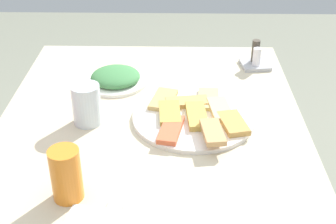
{
  "coord_description": "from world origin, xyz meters",
  "views": [
    {
      "loc": [
        -1.08,
        -0.07,
        1.43
      ],
      "look_at": [
        0.01,
        -0.05,
        0.77
      ],
      "focal_mm": 50.7,
      "sensor_mm": 36.0,
      "label": 1
    }
  ],
  "objects_px": {
    "salad_plate_greens": "(115,78)",
    "pide_platter": "(194,116)",
    "dining_table": "(152,149)",
    "soda_can": "(66,174)",
    "drinking_glass": "(87,104)",
    "condiment_caddy": "(255,59)"
  },
  "relations": [
    {
      "from": "pide_platter",
      "to": "salad_plate_greens",
      "type": "height_order",
      "value": "salad_plate_greens"
    },
    {
      "from": "drinking_glass",
      "to": "condiment_caddy",
      "type": "xyz_separation_m",
      "value": [
        0.36,
        -0.5,
        -0.03
      ]
    },
    {
      "from": "dining_table",
      "to": "drinking_glass",
      "type": "distance_m",
      "value": 0.22
    },
    {
      "from": "drinking_glass",
      "to": "condiment_caddy",
      "type": "distance_m",
      "value": 0.62
    },
    {
      "from": "dining_table",
      "to": "drinking_glass",
      "type": "relative_size",
      "value": 9.33
    },
    {
      "from": "salad_plate_greens",
      "to": "drinking_glass",
      "type": "xyz_separation_m",
      "value": [
        -0.23,
        0.05,
        0.04
      ]
    },
    {
      "from": "pide_platter",
      "to": "drinking_glass",
      "type": "height_order",
      "value": "drinking_glass"
    },
    {
      "from": "soda_can",
      "to": "drinking_glass",
      "type": "bearing_deg",
      "value": 1.49
    },
    {
      "from": "salad_plate_greens",
      "to": "soda_can",
      "type": "distance_m",
      "value": 0.54
    },
    {
      "from": "pide_platter",
      "to": "soda_can",
      "type": "bearing_deg",
      "value": 138.98
    },
    {
      "from": "pide_platter",
      "to": "salad_plate_greens",
      "type": "distance_m",
      "value": 0.32
    },
    {
      "from": "soda_can",
      "to": "condiment_caddy",
      "type": "distance_m",
      "value": 0.83
    },
    {
      "from": "dining_table",
      "to": "condiment_caddy",
      "type": "relative_size",
      "value": 10.26
    },
    {
      "from": "soda_can",
      "to": "condiment_caddy",
      "type": "xyz_separation_m",
      "value": [
        0.66,
        -0.49,
        -0.04
      ]
    },
    {
      "from": "pide_platter",
      "to": "soda_can",
      "type": "relative_size",
      "value": 2.78
    },
    {
      "from": "soda_can",
      "to": "condiment_caddy",
      "type": "bearing_deg",
      "value": -36.6
    },
    {
      "from": "salad_plate_greens",
      "to": "pide_platter",
      "type": "bearing_deg",
      "value": -131.56
    },
    {
      "from": "salad_plate_greens",
      "to": "drinking_glass",
      "type": "bearing_deg",
      "value": 168.25
    },
    {
      "from": "dining_table",
      "to": "soda_can",
      "type": "height_order",
      "value": "soda_can"
    },
    {
      "from": "pide_platter",
      "to": "salad_plate_greens",
      "type": "bearing_deg",
      "value": 48.44
    },
    {
      "from": "pide_platter",
      "to": "soda_can",
      "type": "distance_m",
      "value": 0.43
    },
    {
      "from": "dining_table",
      "to": "soda_can",
      "type": "bearing_deg",
      "value": 151.74
    }
  ]
}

